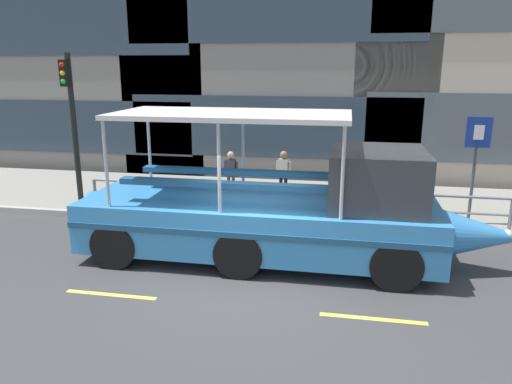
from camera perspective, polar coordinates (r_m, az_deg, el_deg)
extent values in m
plane|color=#3D3D3F|center=(9.90, -0.89, -10.18)|extent=(120.00, 120.00, 0.00)
cube|color=gray|center=(15.07, 3.36, -0.98)|extent=(32.00, 4.80, 0.18)
cube|color=#B2ADA3|center=(12.72, 1.91, -3.98)|extent=(32.00, 0.18, 0.18)
cube|color=#DBD64C|center=(9.65, -16.77, -11.54)|extent=(1.80, 0.12, 0.01)
cube|color=#DBD64C|center=(8.70, 13.65, -14.34)|extent=(1.80, 0.12, 0.01)
cube|color=#2D3D4C|center=(20.20, -20.58, 7.22)|extent=(9.47, 0.06, 2.03)
cube|color=#2D3D4C|center=(20.11, -21.57, 17.67)|extent=(9.47, 0.06, 2.03)
cube|color=#2D3D4C|center=(17.51, 1.71, 7.66)|extent=(10.45, 0.06, 2.21)
cube|color=#2D3D4C|center=(17.47, 1.82, 20.86)|extent=(10.45, 0.06, 2.21)
cylinder|color=gray|center=(12.73, 3.72, 0.41)|extent=(11.05, 0.07, 0.07)
cylinder|color=gray|center=(12.84, 3.68, -1.42)|extent=(11.05, 0.06, 0.06)
cylinder|color=gray|center=(14.55, -18.47, -0.23)|extent=(0.09, 0.09, 0.85)
cylinder|color=gray|center=(13.62, -10.30, -0.68)|extent=(0.09, 0.09, 0.85)
cylinder|color=gray|center=(13.01, -1.15, -1.17)|extent=(0.09, 0.09, 0.85)
cylinder|color=gray|center=(12.76, 8.62, -1.66)|extent=(0.09, 0.09, 0.85)
cylinder|color=gray|center=(12.89, 18.49, -2.11)|extent=(0.09, 0.09, 0.85)
cylinder|color=gray|center=(13.39, 27.89, -2.48)|extent=(0.09, 0.09, 0.85)
cylinder|color=black|center=(14.90, -20.66, 6.77)|extent=(0.16, 0.16, 4.33)
cube|color=black|center=(14.61, -21.65, 12.93)|extent=(0.24, 0.20, 0.72)
sphere|color=red|center=(14.52, -21.97, 13.76)|extent=(0.14, 0.14, 0.14)
sphere|color=gold|center=(14.52, -21.89, 12.90)|extent=(0.14, 0.14, 0.14)
sphere|color=green|center=(14.53, -21.80, 12.04)|extent=(0.14, 0.14, 0.14)
cylinder|color=#4C4F54|center=(13.41, 24.32, 2.15)|extent=(0.08, 0.08, 2.74)
cube|color=navy|center=(13.20, 24.84, 6.42)|extent=(0.60, 0.04, 0.76)
cube|color=white|center=(13.18, 24.86, 6.40)|extent=(0.24, 0.01, 0.36)
cube|color=#388CD1|center=(10.68, 0.27, -3.61)|extent=(7.65, 2.52, 1.06)
cone|color=#388CD1|center=(10.91, 25.36, -4.70)|extent=(1.72, 1.01, 1.01)
cylinder|color=#388CD1|center=(11.95, -18.10, -2.36)|extent=(0.38, 1.01, 1.01)
cube|color=navy|center=(9.45, -1.13, -5.25)|extent=(7.65, 0.04, 0.12)
sphere|color=white|center=(11.01, 27.55, -4.51)|extent=(0.22, 0.22, 0.22)
cube|color=#33383D|center=(10.25, 14.10, 1.61)|extent=(1.91, 2.12, 1.17)
cube|color=silver|center=(10.31, -2.89, 9.11)|extent=(4.97, 2.32, 0.10)
cylinder|color=#B2B2B7|center=(11.25, 10.36, 4.55)|extent=(0.07, 0.07, 1.77)
cylinder|color=#B2B2B7|center=(9.08, 10.21, 2.13)|extent=(0.07, 0.07, 1.77)
cylinder|color=#B2B2B7|center=(11.50, -1.54, 5.01)|extent=(0.07, 0.07, 1.77)
cylinder|color=#B2B2B7|center=(9.39, -4.39, 2.74)|extent=(0.07, 0.07, 1.77)
cylinder|color=#B2B2B7|center=(12.22, -12.50, 5.24)|extent=(0.07, 0.07, 1.77)
cylinder|color=#B2B2B7|center=(10.25, -17.30, 3.13)|extent=(0.07, 0.07, 1.77)
cube|color=navy|center=(11.11, -2.07, 2.35)|extent=(4.57, 0.28, 0.12)
cube|color=navy|center=(9.96, -3.60, 0.88)|extent=(4.57, 0.28, 0.12)
cylinder|color=black|center=(11.77, 15.23, -3.97)|extent=(1.00, 0.28, 1.00)
cylinder|color=black|center=(9.61, 16.23, -8.35)|extent=(1.00, 0.28, 1.00)
cylinder|color=black|center=(11.90, 0.37, -3.23)|extent=(1.00, 0.28, 1.00)
cylinder|color=black|center=(9.76, -2.08, -7.37)|extent=(1.00, 0.28, 1.00)
cylinder|color=black|center=(12.63, -11.68, -2.47)|extent=(1.00, 0.28, 1.00)
cylinder|color=black|center=(10.64, -16.37, -6.07)|extent=(1.00, 0.28, 1.00)
cylinder|color=#1E2338|center=(14.07, 16.87, -0.53)|extent=(0.11, 0.11, 0.87)
cylinder|color=#1E2338|center=(14.23, 17.12, -0.39)|extent=(0.11, 0.11, 0.87)
cube|color=#B7B2A8|center=(13.98, 17.22, 2.49)|extent=(0.32, 0.38, 0.62)
cylinder|color=#B7B2A8|center=(13.79, 16.90, 2.22)|extent=(0.08, 0.08, 0.56)
cylinder|color=#B7B2A8|center=(14.19, 17.52, 2.51)|extent=(0.08, 0.08, 0.56)
sphere|color=beige|center=(13.90, 17.36, 4.31)|extent=(0.24, 0.24, 0.24)
cylinder|color=black|center=(14.34, 3.52, 0.19)|extent=(0.10, 0.10, 0.78)
cylinder|color=black|center=(14.40, 2.94, 0.25)|extent=(0.10, 0.10, 0.78)
cube|color=#B7B2A8|center=(14.22, 3.27, 2.82)|extent=(0.32, 0.23, 0.55)
cylinder|color=#B7B2A8|center=(14.16, 4.00, 2.65)|extent=(0.07, 0.07, 0.50)
cylinder|color=#B7B2A8|center=(14.29, 2.54, 2.78)|extent=(0.07, 0.07, 0.50)
sphere|color=#936B4C|center=(14.14, 3.29, 4.43)|extent=(0.21, 0.21, 0.21)
cylinder|color=#47423D|center=(14.59, -3.23, 0.39)|extent=(0.10, 0.10, 0.76)
cylinder|color=#47423D|center=(14.54, -2.68, 0.35)|extent=(0.10, 0.10, 0.76)
cube|color=#38383D|center=(14.42, -2.99, 2.86)|extent=(0.30, 0.19, 0.54)
cylinder|color=#38383D|center=(14.48, -3.69, 2.80)|extent=(0.07, 0.07, 0.48)
cylinder|color=#38383D|center=(14.36, -2.28, 2.71)|extent=(0.07, 0.07, 0.48)
sphere|color=tan|center=(14.34, -3.01, 4.40)|extent=(0.21, 0.21, 0.21)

